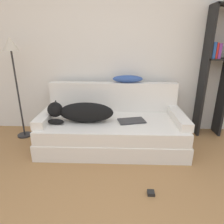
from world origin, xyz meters
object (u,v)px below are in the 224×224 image
bookshelf (216,69)px  floor_lamp (12,58)px  throw_pillow (128,79)px  dog (81,112)px  laptop (132,121)px  power_adapter (151,193)px  couch (112,133)px

bookshelf → floor_lamp: bearing=-175.8°
throw_pillow → bookshelf: 1.29m
floor_lamp → throw_pillow: bearing=6.1°
dog → floor_lamp: bearing=161.3°
floor_lamp → laptop: bearing=-10.2°
throw_pillow → dog: bearing=-141.3°
laptop → bookshelf: 1.48m
power_adapter → laptop: bearing=99.2°
dog → floor_lamp: 1.23m
bookshelf → floor_lamp: bookshelf is taller
laptop → power_adapter: laptop is taller
throw_pillow → floor_lamp: floor_lamp is taller
laptop → power_adapter: (0.15, -0.92, -0.38)m
couch → floor_lamp: size_ratio=1.32×
power_adapter → dog: bearing=132.9°
couch → dog: dog is taller
dog → floor_lamp: size_ratio=0.59×
couch → bookshelf: (1.50, 0.47, 0.84)m
throw_pillow → power_adapter: 1.65m
laptop → floor_lamp: floor_lamp is taller
floor_lamp → bookshelf: bearing=4.2°
couch → dog: 0.54m
couch → laptop: 0.34m
bookshelf → floor_lamp: 2.90m
laptop → throw_pillow: bearing=82.2°
dog → throw_pillow: 0.88m
laptop → floor_lamp: bearing=156.3°
floor_lamp → couch: bearing=-10.2°
couch → dog: (-0.41, -0.08, 0.34)m
laptop → dog: bearing=169.4°
dog → bookshelf: bookshelf is taller
power_adapter → throw_pillow: bearing=98.0°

